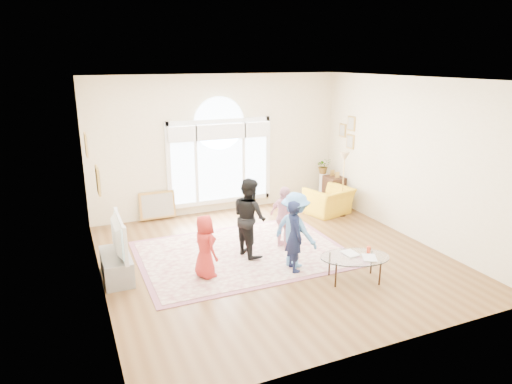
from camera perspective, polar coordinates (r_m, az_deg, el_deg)
name	(u,v)px	position (r m, az deg, el deg)	size (l,w,h in m)	color
ground	(274,257)	(8.49, 2.24, -8.18)	(6.00, 6.00, 0.00)	brown
room_shell	(222,147)	(10.53, -4.28, 5.60)	(6.00, 6.00, 6.00)	beige
area_rug	(243,253)	(8.64, -1.68, -7.65)	(3.60, 2.60, 0.02)	beige
rug_border	(243,253)	(8.64, -1.68, -7.67)	(3.80, 2.80, 0.01)	#905463
tv_console	(117,266)	(8.00, -17.04, -8.87)	(0.45, 1.00, 0.42)	gray
television	(114,236)	(7.80, -17.31, -5.32)	(0.17, 1.12, 0.64)	black
coffee_table	(355,258)	(7.68, 12.26, -8.01)	(1.31, 1.04, 0.54)	silver
armchair	(329,201)	(10.82, 9.10, -1.13)	(0.97, 0.84, 0.63)	gold
side_cabinet	(334,190)	(11.59, 9.70, 0.21)	(0.40, 0.50, 0.70)	black
floor_lamp	(344,162)	(10.51, 10.97, 3.73)	(0.31, 0.31, 1.51)	black
plant_pedestal	(323,187)	(11.87, 8.34, 0.66)	(0.20, 0.20, 0.70)	white
potted_plant	(324,166)	(11.74, 8.45, 3.24)	(0.36, 0.31, 0.40)	#33722D
leaning_picture	(158,220)	(10.62, -12.11, -3.40)	(0.80, 0.05, 0.62)	tan
child_red	(205,246)	(7.58, -6.38, -6.78)	(0.52, 0.34, 1.07)	#A82521
child_navy	(294,236)	(7.77, 4.83, -5.47)	(0.45, 0.30, 1.24)	#131A39
child_black	(249,217)	(8.31, -0.82, -3.14)	(0.71, 0.55, 1.45)	black
child_pink	(284,217)	(8.68, 3.58, -3.19)	(0.71, 0.29, 1.20)	#E9A3B2
child_blue	(295,230)	(7.89, 4.92, -4.75)	(0.86, 0.50, 1.33)	#528CCF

